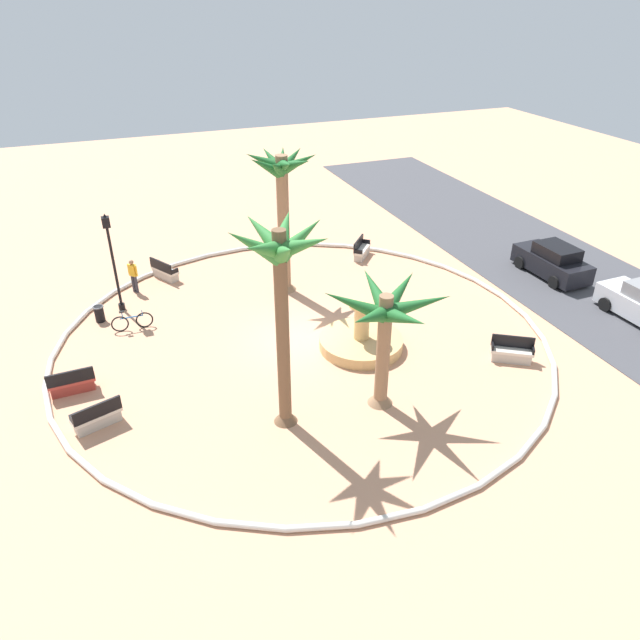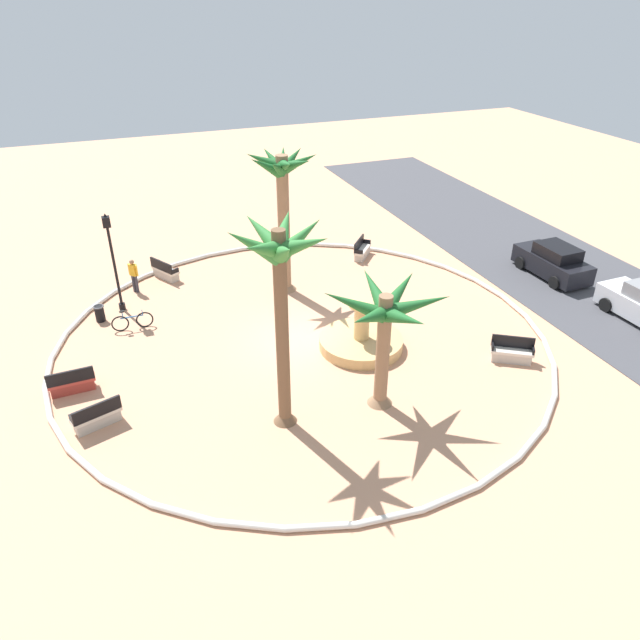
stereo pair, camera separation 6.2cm
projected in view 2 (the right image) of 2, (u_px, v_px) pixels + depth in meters
ground_plane at (303, 339)px, 24.37m from camera, size 80.00×80.00×0.00m
plaza_curb at (303, 337)px, 24.32m from camera, size 19.92×19.92×0.20m
street_asphalt at (579, 283)px, 28.85m from camera, size 48.00×8.00×0.03m
fountain at (361, 341)px, 23.64m from camera, size 3.35×3.35×2.02m
palm_tree_near_fountain at (283, 190)px, 25.86m from camera, size 3.26×3.18×6.66m
palm_tree_by_curb at (385, 320)px, 19.03m from camera, size 4.24×4.03×4.48m
palm_tree_mid_plaza at (280, 276)px, 17.13m from camera, size 3.25×3.18×7.07m
bench_east at (165, 272)px, 29.15m from camera, size 1.64×1.22×1.00m
bench_west at (512, 353)px, 22.78m from camera, size 1.29×1.62×1.00m
bench_north at (72, 384)px, 21.06m from camera, size 0.57×1.62×1.00m
bench_southeast at (362, 251)px, 31.42m from camera, size 1.54×1.42×1.00m
bench_southwest at (97, 417)px, 19.42m from camera, size 0.98×1.68×1.00m
lamppost at (113, 255)px, 25.24m from camera, size 0.32×0.32×4.51m
trash_bin at (100, 313)px, 25.46m from camera, size 0.46×0.46×0.73m
bicycle_red_frame at (132, 321)px, 24.85m from camera, size 0.44×1.72×0.94m
person_cyclist_helmet at (134, 274)px, 27.61m from camera, size 0.41×0.39×1.65m
parked_car_leftmost at (553, 262)px, 29.19m from camera, size 4.04×2.00×1.67m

